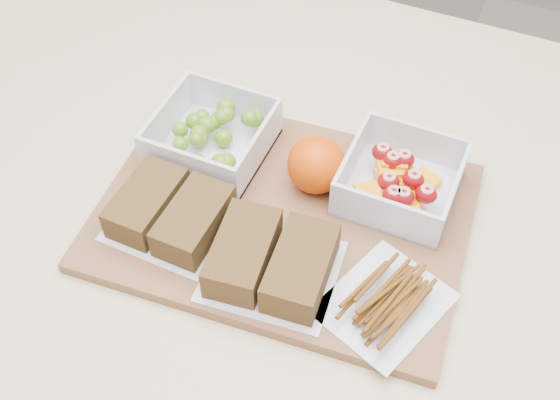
# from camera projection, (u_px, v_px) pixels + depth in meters

# --- Properties ---
(counter) EXTENTS (1.20, 0.90, 0.90)m
(counter) POSITION_uv_depth(u_px,v_px,m) (291.00, 378.00, 1.18)
(counter) COLOR beige
(counter) RESTS_ON ground
(cutting_board) EXTENTS (0.44, 0.33, 0.02)m
(cutting_board) POSITION_uv_depth(u_px,v_px,m) (283.00, 217.00, 0.82)
(cutting_board) COLOR brown
(cutting_board) RESTS_ON counter
(grape_container) EXTENTS (0.13, 0.13, 0.06)m
(grape_container) POSITION_uv_depth(u_px,v_px,m) (214.00, 136.00, 0.86)
(grape_container) COLOR silver
(grape_container) RESTS_ON cutting_board
(fruit_container) EXTENTS (0.13, 0.13, 0.05)m
(fruit_container) POSITION_uv_depth(u_px,v_px,m) (399.00, 181.00, 0.81)
(fruit_container) COLOR silver
(fruit_container) RESTS_ON cutting_board
(orange) EXTENTS (0.07, 0.07, 0.07)m
(orange) POSITION_uv_depth(u_px,v_px,m) (316.00, 165.00, 0.81)
(orange) COLOR #E04905
(orange) RESTS_ON cutting_board
(sandwich_bag_left) EXTENTS (0.14, 0.12, 0.04)m
(sandwich_bag_left) POSITION_uv_depth(u_px,v_px,m) (170.00, 212.00, 0.79)
(sandwich_bag_left) COLOR silver
(sandwich_bag_left) RESTS_ON cutting_board
(sandwich_bag_center) EXTENTS (0.15, 0.14, 0.04)m
(sandwich_bag_center) POSITION_uv_depth(u_px,v_px,m) (272.00, 261.00, 0.74)
(sandwich_bag_center) COLOR silver
(sandwich_bag_center) RESTS_ON cutting_board
(pretzel_bag) EXTENTS (0.14, 0.16, 0.03)m
(pretzel_bag) POSITION_uv_depth(u_px,v_px,m) (386.00, 297.00, 0.72)
(pretzel_bag) COLOR silver
(pretzel_bag) RESTS_ON cutting_board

